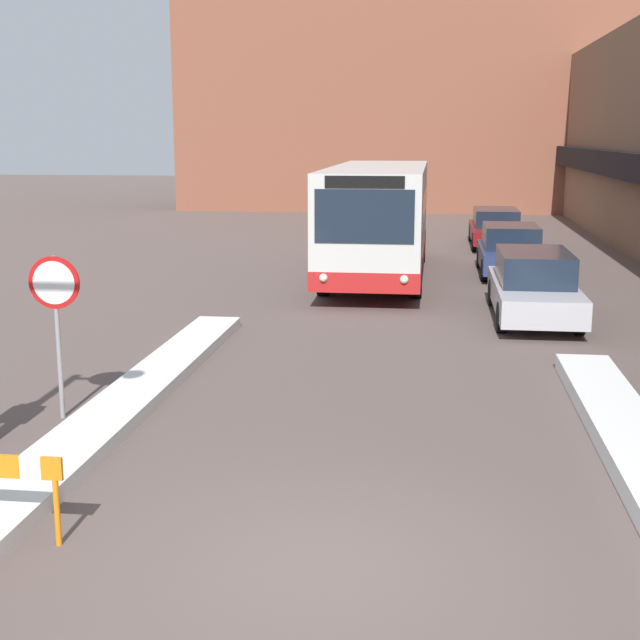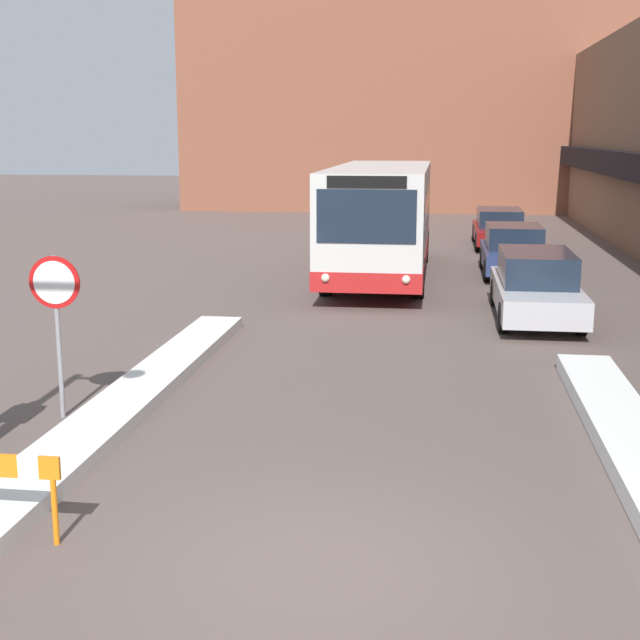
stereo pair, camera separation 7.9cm
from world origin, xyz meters
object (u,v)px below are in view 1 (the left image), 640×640
construction_barricade (11,481)px  parked_car_middle (510,250)px  city_bus (378,218)px  stop_sign (55,301)px  parked_car_front (534,285)px  parked_car_back (495,227)px

construction_barricade → parked_car_middle: bearing=71.0°
city_bus → stop_sign: city_bus is taller
city_bus → parked_car_middle: bearing=13.4°
city_bus → parked_car_front: (3.86, -5.56, -0.97)m
parked_car_front → parked_car_middle: bearing=90.0°
parked_car_back → city_bus: bearing=-116.3°
parked_car_front → construction_barricade: (-6.41, -12.20, -0.09)m
city_bus → construction_barricade: city_bus is taller
parked_car_back → parked_car_front: bearing=-90.0°
city_bus → parked_car_middle: size_ratio=2.52×
parked_car_middle → parked_car_back: size_ratio=0.86×
parked_car_front → parked_car_back: size_ratio=1.00×
parked_car_back → construction_barricade: 26.36m
city_bus → stop_sign: (-3.75, -13.80, 0.01)m
parked_car_middle → construction_barricade: parked_car_middle is taller
parked_car_middle → construction_barricade: bearing=-109.0°
city_bus → parked_car_middle: 4.09m
city_bus → parked_car_front: size_ratio=2.17×
stop_sign → parked_car_back: bearing=70.6°
city_bus → stop_sign: 14.30m
stop_sign → construction_barricade: (1.19, -3.96, -1.07)m
parked_car_front → parked_car_middle: (-0.00, 6.48, -0.03)m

